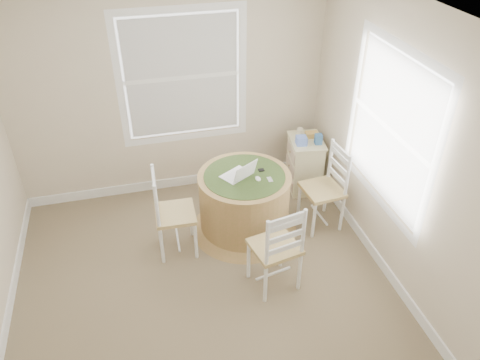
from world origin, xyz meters
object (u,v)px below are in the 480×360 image
object	(u,v)px
round_table	(244,200)
chair_left	(175,213)
corner_chest	(304,164)
chair_right	(322,189)
laptop	(239,174)
chair_near	(275,246)

from	to	relation	value
round_table	chair_left	xyz separation A→B (m)	(-0.77, -0.15, 0.09)
chair_left	corner_chest	xyz separation A→B (m)	(1.69, 0.74, -0.13)
round_table	chair_right	bearing A→B (deg)	-9.08
laptop	corner_chest	distance (m)	1.22
chair_right	corner_chest	xyz separation A→B (m)	(0.08, 0.73, -0.13)
round_table	corner_chest	distance (m)	1.10
corner_chest	round_table	bearing A→B (deg)	-139.60
chair_right	laptop	xyz separation A→B (m)	(-0.91, 0.13, 0.26)
chair_near	corner_chest	bearing A→B (deg)	-131.91
round_table	laptop	xyz separation A→B (m)	(-0.06, -0.00, 0.35)
chair_right	round_table	bearing A→B (deg)	-104.39
corner_chest	laptop	bearing A→B (deg)	-141.27
chair_left	round_table	bearing A→B (deg)	-76.89
round_table	laptop	distance (m)	0.36
chair_left	chair_right	xyz separation A→B (m)	(1.61, 0.01, 0.00)
corner_chest	chair_right	bearing A→B (deg)	-88.71
chair_left	laptop	distance (m)	0.77
chair_near	chair_right	xyz separation A→B (m)	(0.78, 0.74, 0.00)
round_table	corner_chest	xyz separation A→B (m)	(0.93, 0.60, -0.05)
chair_near	laptop	xyz separation A→B (m)	(-0.12, 0.87, 0.26)
laptop	corner_chest	size ratio (longest dim) A/B	0.59
round_table	chair_near	size ratio (longest dim) A/B	1.24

